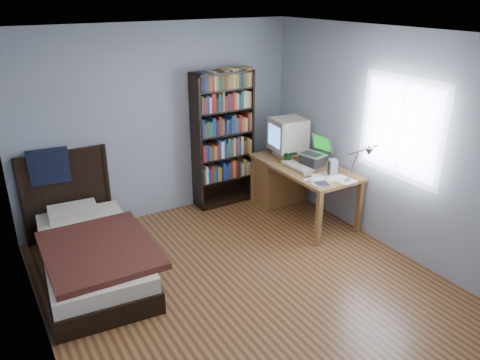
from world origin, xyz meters
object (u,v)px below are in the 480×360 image
Objects in this scene: desk_lamp at (366,155)px; soda_can at (288,157)px; desk at (284,178)px; speaker at (332,167)px; laptop at (313,157)px; keyboard at (298,167)px; bookshelf at (223,139)px; bed at (90,249)px; crt_monitor at (287,134)px.

soda_can is at bearing 93.99° from desk_lamp.
soda_can reaches higher than desk.
speaker is at bearing -84.59° from desk.
laptop is at bearing -54.88° from soda_can.
keyboard is 0.25× the size of bookshelf.
laptop is 0.34m from soda_can.
bed is at bearing -174.47° from desk.
keyboard is 2.37× the size of speaker.
speaker is (0.21, -0.41, 0.08)m from keyboard.
soda_can is (-0.18, 0.66, -0.03)m from speaker.
soda_can is at bearing -122.09° from crt_monitor.
keyboard is 1.14m from bookshelf.
bed is (-2.68, -0.07, -0.54)m from soda_can.
keyboard is at bearing -97.30° from soda_can.
laptop is at bearing -7.36° from keyboard.
desk is at bearing -139.21° from crt_monitor.
soda_can is 0.07× the size of bookshelf.
desk_lamp is at bearing -71.56° from bookshelf.
laptop is 0.68× the size of desk_lamp.
bed reaches higher than desk.
desk is at bearing 114.77° from speaker.
crt_monitor reaches higher than bed.
bed reaches higher than laptop.
speaker is at bearing -87.92° from crt_monitor.
desk is 3.88× the size of laptop.
desk_lamp is 1.11m from keyboard.
crt_monitor reaches higher than laptop.
keyboard is (-0.13, -0.45, 0.33)m from desk.
desk is 1.01m from bookshelf.
crt_monitor reaches higher than speaker.
keyboard is 2.70m from bed.
laptop reaches higher than speaker.
speaker is at bearing -11.59° from bed.
bed is at bearing -172.23° from speaker.
crt_monitor is 0.91× the size of desk_lamp.
crt_monitor is 0.28× the size of bookshelf.
soda_can is 0.06× the size of bed.
bookshelf reaches higher than laptop.
speaker is (0.03, -0.90, -0.19)m from crt_monitor.
crt_monitor is at bearing 87.70° from desk_lamp.
bookshelf is 2.36m from bed.
speaker reaches higher than desk.
speaker is at bearing 81.22° from desk_lamp.
desk_lamp reaches higher than laptop.
laptop is (0.05, -0.51, -0.18)m from crt_monitor.
laptop is 2.95m from bed.
speaker is 1.53× the size of soda_can.
desk is 1.65m from desk_lamp.
crt_monitor is at bearing -34.13° from bookshelf.
bookshelf reaches higher than desk_lamp.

